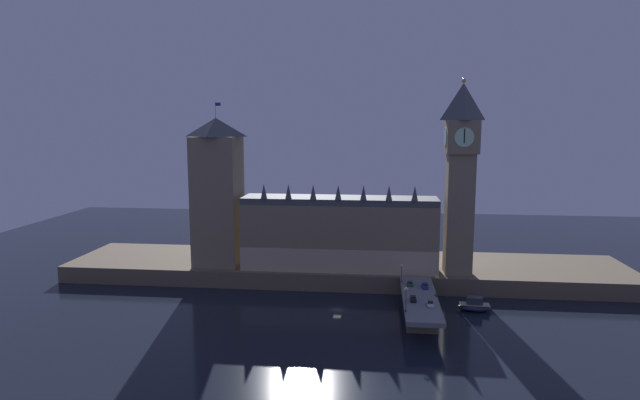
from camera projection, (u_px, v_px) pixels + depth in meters
name	position (u px, v px, depth m)	size (l,w,h in m)	color
ground_plane	(337.00, 309.00, 177.80)	(400.00, 400.00, 0.00)	black
embankment	(345.00, 269.00, 215.73)	(220.00, 42.00, 6.44)	brown
parliament_hall	(339.00, 233.00, 203.24)	(73.42, 16.53, 32.88)	#7F7056
clock_tower	(460.00, 172.00, 192.93)	(11.83, 11.94, 70.76)	#7F7056
victoria_tower	(218.00, 192.00, 207.70)	(17.45, 17.45, 63.09)	#7F7056
bridge	(420.00, 303.00, 169.32)	(10.87, 46.00, 7.16)	slate
car_northbound_lead	(410.00, 283.00, 180.39)	(1.85, 3.90, 1.31)	#235633
car_northbound_trail	(413.00, 299.00, 164.45)	(1.84, 4.24, 1.55)	black
car_southbound_lead	(430.00, 304.00, 159.87)	(2.12, 3.93, 1.37)	silver
car_southbound_trail	(425.00, 286.00, 177.77)	(2.09, 4.68, 1.48)	navy
pedestrian_near_rail	(406.00, 301.00, 161.39)	(0.38, 0.38, 1.67)	black
pedestrian_mid_walk	(435.00, 293.00, 168.88)	(0.38, 0.38, 1.78)	black
street_lamp_near	(406.00, 297.00, 154.44)	(1.34, 0.60, 7.31)	#2D3333
street_lamp_mid	(437.00, 284.00, 167.85)	(1.34, 0.60, 6.80)	#2D3333
street_lamp_far	(402.00, 271.00, 183.49)	(1.34, 0.60, 6.36)	#2D3333
boat_downstream	(474.00, 306.00, 176.15)	(11.18, 5.30, 4.76)	#1E2842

